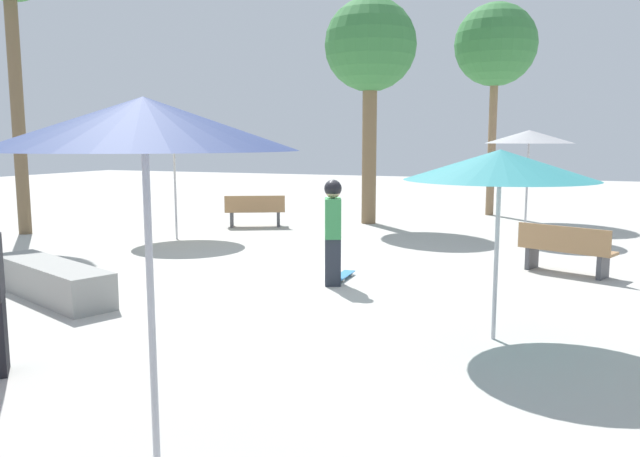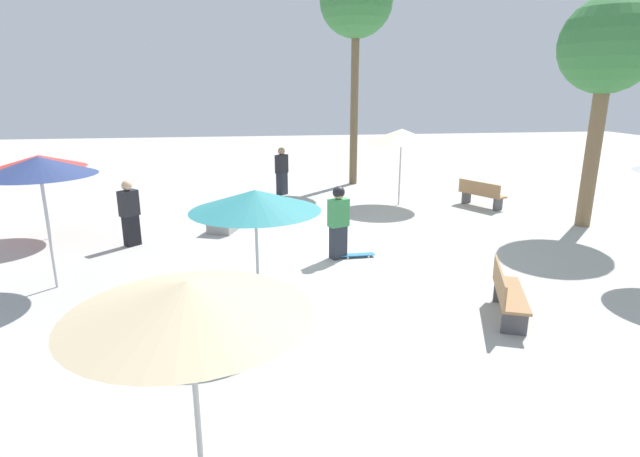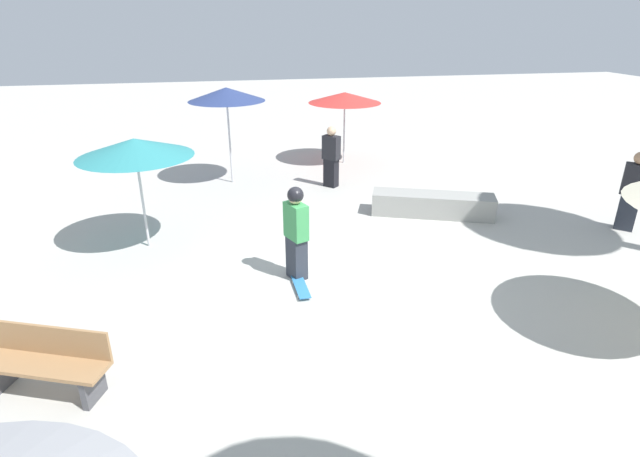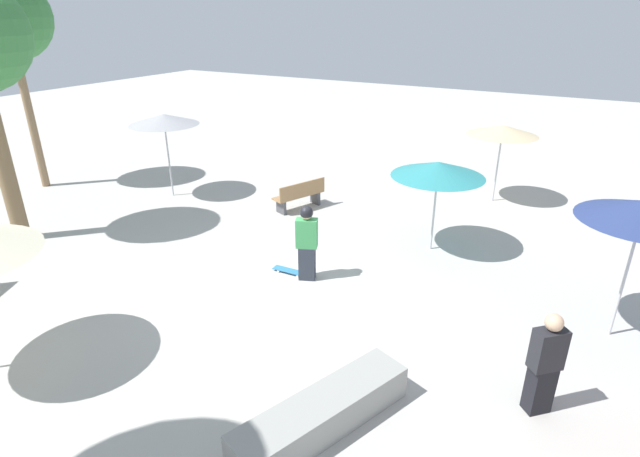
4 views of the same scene
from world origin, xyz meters
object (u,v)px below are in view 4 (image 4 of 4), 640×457
skateboard (290,271)px  shade_umbrella_grey (164,119)px  skater_main (307,240)px  bystander_far (545,364)px  shade_umbrella_tan (503,130)px  shade_umbrella_teal (438,169)px  concrete_ledge (322,414)px  bench_far (300,195)px  palm_tree_far_back (8,19)px

skateboard → shade_umbrella_grey: (-5.92, 2.49, 2.33)m
skater_main → bystander_far: bearing=138.3°
skater_main → shade_umbrella_tan: 7.47m
skateboard → shade_umbrella_teal: bearing=-132.7°
concrete_ledge → shade_umbrella_grey: (-8.72, 6.06, 2.13)m
concrete_ledge → shade_umbrella_teal: shade_umbrella_teal is taller
concrete_ledge → bystander_far: size_ratio=1.72×
shade_umbrella_teal → bystander_far: shade_umbrella_teal is taller
concrete_ledge → bench_far: bearing=123.4°
shade_umbrella_teal → shade_umbrella_grey: size_ratio=0.86×
skateboard → shade_umbrella_grey: shade_umbrella_grey is taller
shade_umbrella_grey → skateboard: bearing=-22.8°
concrete_ledge → shade_umbrella_tan: (0.17, 10.48, 1.91)m
shade_umbrella_tan → palm_tree_far_back: size_ratio=0.36×
shade_umbrella_tan → shade_umbrella_teal: size_ratio=1.05×
skater_main → shade_umbrella_grey: shade_umbrella_grey is taller
skater_main → bench_far: 4.16m
shade_umbrella_tan → palm_tree_far_back: palm_tree_far_back is taller
bench_far → bystander_far: (7.18, -5.16, 0.39)m
skater_main → bench_far: size_ratio=1.02×
concrete_ledge → bench_far: size_ratio=1.71×
bench_far → shade_umbrella_teal: shade_umbrella_teal is taller
concrete_ledge → shade_umbrella_tan: 10.66m
skater_main → concrete_ledge: (2.35, -3.56, -0.65)m
skateboard → bench_far: size_ratio=0.49×
concrete_ledge → palm_tree_far_back: 14.73m
bench_far → shade_umbrella_teal: size_ratio=0.75×
concrete_ledge → skateboard: bearing=128.2°
skateboard → bench_far: bearing=-64.0°
concrete_ledge → bench_far: bench_far is taller
concrete_ledge → bystander_far: 3.20m
shade_umbrella_tan → shade_umbrella_teal: (-0.62, -4.19, -0.14)m
shade_umbrella_teal → bystander_far: size_ratio=1.34×
shade_umbrella_grey → palm_tree_far_back: bearing=-162.6°
skateboard → shade_umbrella_tan: size_ratio=0.35×
bench_far → palm_tree_far_back: 9.95m
skater_main → bench_far: (-2.28, 3.44, -0.49)m
skateboard → palm_tree_far_back: (-10.29, 1.12, 5.06)m
skateboard → palm_tree_far_back: 11.52m
shade_umbrella_tan → skateboard: bearing=-113.3°
concrete_ledge → bystander_far: (2.55, 1.84, 0.56)m
skater_main → palm_tree_far_back: (-10.75, 1.13, 4.20)m
shade_umbrella_teal → shade_umbrella_tan: bearing=81.6°
shade_umbrella_teal → bystander_far: (3.00, -4.45, -1.21)m
bench_far → palm_tree_far_back: size_ratio=0.26×
skateboard → bystander_far: (5.36, -1.72, 0.76)m
shade_umbrella_grey → palm_tree_far_back: 5.33m
shade_umbrella_tan → palm_tree_far_back: bearing=-156.4°
skater_main → concrete_ledge: 4.31m
shade_umbrella_tan → bystander_far: shade_umbrella_tan is taller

